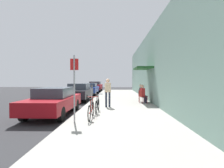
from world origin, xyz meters
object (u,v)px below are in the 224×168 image
(cafe_chair_0, at_px, (142,96))
(pedestrian_standing, at_px, (108,90))
(street_sign, at_px, (74,83))
(parked_car_2, at_px, (90,89))
(parked_car_0, at_px, (54,101))
(parking_meter, at_px, (92,93))
(seated_patron_1, at_px, (142,92))
(bicycle_1, at_px, (97,105))
(cafe_chair_1, at_px, (141,95))
(bicycle_0, at_px, (91,110))
(parked_car_1, at_px, (79,92))
(seated_patron_0, at_px, (143,93))
(parked_car_3, at_px, (95,86))

(cafe_chair_0, xyz_separation_m, pedestrian_standing, (-2.32, -1.72, 0.50))
(street_sign, bearing_deg, parked_car_2, 96.30)
(parked_car_0, xyz_separation_m, parking_meter, (1.55, 2.44, 0.17))
(cafe_chair_0, xyz_separation_m, seated_patron_1, (0.06, 0.79, 0.19))
(parked_car_0, relative_size, seated_patron_1, 3.41)
(bicycle_1, relative_size, cafe_chair_0, 1.97)
(street_sign, height_order, cafe_chair_1, street_sign)
(parked_car_0, height_order, cafe_chair_0, parked_car_0)
(bicycle_0, height_order, seated_patron_1, seated_patron_1)
(parked_car_1, relative_size, pedestrian_standing, 2.59)
(bicycle_1, xyz_separation_m, seated_patron_1, (2.82, 4.24, 0.34))
(parked_car_2, height_order, cafe_chair_0, parked_car_2)
(parked_car_1, xyz_separation_m, parked_car_2, (0.00, 5.71, -0.03))
(parking_meter, relative_size, seated_patron_1, 1.02)
(parking_meter, distance_m, bicycle_1, 2.48)
(parking_meter, relative_size, street_sign, 0.51)
(cafe_chair_0, height_order, seated_patron_0, seated_patron_0)
(seated_patron_1, xyz_separation_m, pedestrian_standing, (-2.38, -2.51, 0.30))
(parked_car_0, relative_size, parking_meter, 3.33)
(pedestrian_standing, bearing_deg, street_sign, -106.57)
(street_sign, xyz_separation_m, bicycle_0, (0.56, 0.60, -1.16))
(parked_car_1, bearing_deg, cafe_chair_0, -26.03)
(cafe_chair_1, bearing_deg, parked_car_1, 161.98)
(seated_patron_1, bearing_deg, cafe_chair_1, 163.36)
(bicycle_1, bearing_deg, parked_car_0, -178.09)
(bicycle_1, bearing_deg, seated_patron_0, 50.90)
(parking_meter, bearing_deg, cafe_chair_1, 29.12)
(parked_car_0, height_order, cafe_chair_1, parked_car_0)
(pedestrian_standing, bearing_deg, cafe_chair_0, 36.60)
(parked_car_0, xyz_separation_m, parked_car_1, (0.00, 5.93, 0.03))
(parked_car_1, xyz_separation_m, bicycle_0, (2.06, -7.27, -0.26))
(parked_car_0, bearing_deg, pedestrian_standing, 34.56)
(seated_patron_1, bearing_deg, cafe_chair_0, -94.17)
(parked_car_2, height_order, bicycle_1, parked_car_2)
(seated_patron_1, bearing_deg, pedestrian_standing, -133.43)
(bicycle_0, relative_size, cafe_chair_0, 1.97)
(bicycle_1, bearing_deg, parked_car_1, 110.33)
(seated_patron_0, xyz_separation_m, seated_patron_1, (-0.00, 0.77, 0.00))
(parked_car_1, bearing_deg, street_sign, -79.21)
(parked_car_1, relative_size, seated_patron_1, 3.41)
(bicycle_0, bearing_deg, seated_patron_1, 62.64)
(cafe_chair_0, relative_size, pedestrian_standing, 0.51)
(parked_car_1, height_order, seated_patron_1, parked_car_1)
(parked_car_0, bearing_deg, parking_meter, 57.61)
(seated_patron_1, bearing_deg, street_sign, -119.17)
(parked_car_0, xyz_separation_m, parked_car_3, (0.00, 17.10, 0.04))
(parking_meter, xyz_separation_m, pedestrian_standing, (1.06, -0.64, 0.23))
(cafe_chair_1, bearing_deg, seated_patron_1, -16.64)
(parked_car_1, relative_size, seated_patron_0, 3.41)
(parked_car_1, xyz_separation_m, cafe_chair_0, (4.93, -2.41, -0.12))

